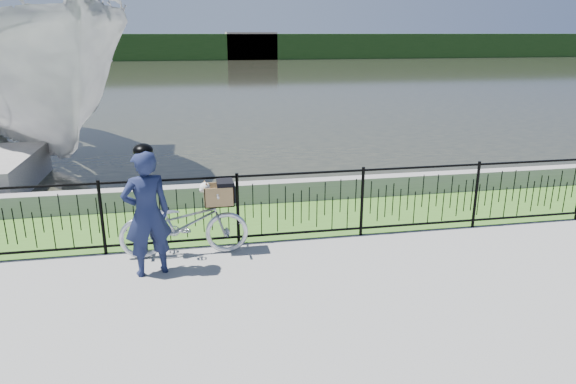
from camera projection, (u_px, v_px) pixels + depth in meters
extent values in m
plane|color=gray|center=(327.00, 285.00, 6.74)|extent=(120.00, 120.00, 0.00)
cube|color=#3B6A21|center=(289.00, 218.00, 9.18)|extent=(60.00, 2.00, 0.01)
plane|color=#27281E|center=(211.00, 78.00, 37.69)|extent=(120.00, 120.00, 0.00)
cube|color=gray|center=(280.00, 191.00, 10.05)|extent=(60.00, 0.30, 0.40)
cube|color=#214219|center=(201.00, 47.00, 62.57)|extent=(120.00, 6.00, 3.00)
cube|color=#AA9989|center=(38.00, 43.00, 57.35)|extent=(8.00, 4.00, 4.00)
cube|color=#AA9989|center=(251.00, 46.00, 62.20)|extent=(6.00, 3.00, 3.20)
imported|color=silver|center=(184.00, 224.00, 7.53)|extent=(1.87, 0.65, 0.98)
cube|color=black|center=(219.00, 204.00, 7.54)|extent=(0.38, 0.18, 0.02)
cube|color=#9B7747|center=(219.00, 204.00, 7.54)|extent=(0.43, 0.32, 0.01)
cube|color=#9B7747|center=(218.00, 192.00, 7.64)|extent=(0.43, 0.02, 0.30)
cube|color=#9B7747|center=(219.00, 198.00, 7.36)|extent=(0.43, 0.02, 0.30)
cube|color=#9B7747|center=(233.00, 194.00, 7.53)|extent=(0.02, 0.32, 0.30)
cube|color=#9B7747|center=(204.00, 196.00, 7.46)|extent=(0.02, 0.32, 0.30)
cube|color=black|center=(225.00, 183.00, 7.46)|extent=(0.24, 0.33, 0.06)
cube|color=black|center=(234.00, 192.00, 7.53)|extent=(0.02, 0.33, 0.24)
ellipsoid|color=silver|center=(217.00, 196.00, 7.50)|extent=(0.31, 0.22, 0.20)
sphere|color=silver|center=(205.00, 187.00, 7.41)|extent=(0.15, 0.15, 0.15)
sphere|color=silver|center=(202.00, 190.00, 7.39)|extent=(0.07, 0.07, 0.07)
sphere|color=black|center=(200.00, 191.00, 7.37)|extent=(0.02, 0.02, 0.02)
cone|color=#9A6740|center=(205.00, 182.00, 7.44)|extent=(0.06, 0.08, 0.08)
cone|color=#9A6740|center=(206.00, 184.00, 7.35)|extent=(0.06, 0.08, 0.08)
imported|color=#161E3F|center=(147.00, 214.00, 6.83)|extent=(0.73, 0.58, 1.74)
ellipsoid|color=black|center=(141.00, 151.00, 6.57)|extent=(0.26, 0.29, 0.18)
imported|color=#B4B5B5|center=(23.00, 81.00, 13.41)|extent=(8.34, 10.79, 3.94)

